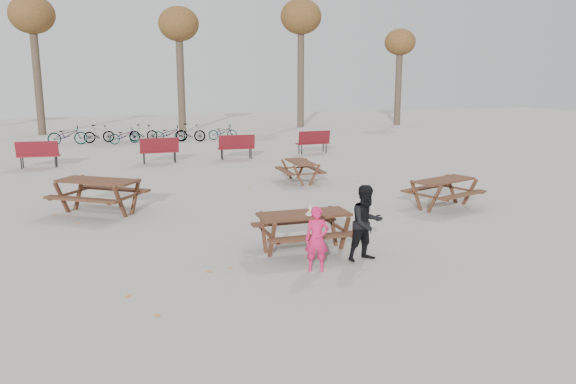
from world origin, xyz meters
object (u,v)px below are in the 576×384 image
object	(u,v)px
child	(317,239)
picnic_table_north	(99,197)
adult	(367,223)
picnic_table_east	(443,193)
main_picnic_table	(304,222)
soda_bottle	(310,210)
food_tray	(311,214)
picnic_table_far	(300,172)

from	to	relation	value
child	picnic_table_north	bearing A→B (deg)	144.11
adult	picnic_table_east	distance (m)	5.06
main_picnic_table	soda_bottle	size ratio (longest dim) A/B	10.59
child	adult	distance (m)	1.13
picnic_table_north	adult	bearing A→B (deg)	-13.15
food_tray	picnic_table_north	bearing A→B (deg)	129.90
adult	picnic_table_east	bearing A→B (deg)	29.72
adult	picnic_table_east	size ratio (longest dim) A/B	0.82
picnic_table_east	food_tray	bearing A→B (deg)	-170.58
adult	picnic_table_far	world-z (taller)	adult
soda_bottle	child	size ratio (longest dim) A/B	0.14
main_picnic_table	child	world-z (taller)	child
soda_bottle	adult	bearing A→B (deg)	-45.79
main_picnic_table	adult	world-z (taller)	adult
adult	picnic_table_far	bearing A→B (deg)	68.83
food_tray	picnic_table_east	bearing A→B (deg)	28.38
main_picnic_table	child	size ratio (longest dim) A/B	1.53
picnic_table_east	picnic_table_north	xyz separation A→B (m)	(-8.63, 2.18, 0.05)
soda_bottle	picnic_table_far	xyz separation A→B (m)	(2.28, 7.01, -0.50)
food_tray	picnic_table_north	world-z (taller)	picnic_table_north
food_tray	picnic_table_north	size ratio (longest dim) A/B	0.09
food_tray	picnic_table_far	world-z (taller)	food_tray
food_tray	child	size ratio (longest dim) A/B	0.15
main_picnic_table	picnic_table_east	bearing A→B (deg)	26.26
picnic_table_far	child	bearing A→B (deg)	164.30
soda_bottle	picnic_table_far	world-z (taller)	soda_bottle
adult	soda_bottle	bearing A→B (deg)	123.64
food_tray	adult	distance (m)	1.12
adult	picnic_table_far	distance (m)	7.99
food_tray	picnic_table_north	distance (m)	6.15
picnic_table_east	picnic_table_far	size ratio (longest dim) A/B	1.11
child	picnic_table_east	size ratio (longest dim) A/B	0.67
food_tray	soda_bottle	world-z (taller)	soda_bottle
child	picnic_table_far	xyz separation A→B (m)	(2.56, 8.10, -0.24)
main_picnic_table	picnic_table_far	xyz separation A→B (m)	(2.39, 6.94, -0.24)
soda_bottle	picnic_table_east	xyz separation A→B (m)	(4.66, 2.43, -0.47)
main_picnic_table	picnic_table_north	xyz separation A→B (m)	(-3.86, 4.53, -0.15)
main_picnic_table	child	xyz separation A→B (m)	(-0.18, -1.17, 0.00)
main_picnic_table	picnic_table_east	size ratio (longest dim) A/B	1.02
soda_bottle	child	bearing A→B (deg)	-104.42
child	main_picnic_table	bearing A→B (deg)	102.58
child	picnic_table_far	size ratio (longest dim) A/B	0.74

